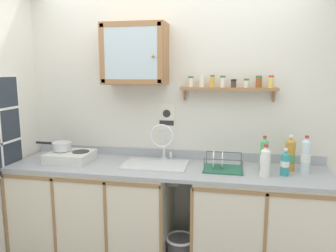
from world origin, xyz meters
TOP-DOWN VIEW (x-y plane):
  - back_wall at (0.00, 0.72)m, footprint 3.39×0.07m
  - lower_cabinet_run at (-0.68, 0.39)m, footprint 1.42×0.63m
  - lower_cabinet_run_right at (0.82, 0.39)m, footprint 1.13×0.63m
  - countertop at (0.00, 0.39)m, footprint 2.75×0.65m
  - backsplash at (0.00, 0.69)m, footprint 2.75×0.02m
  - sink at (-0.09, 0.43)m, footprint 0.56×0.41m
  - hot_plate_stove at (-0.89, 0.38)m, footprint 0.38×0.34m
  - saucepan at (-0.99, 0.40)m, footprint 0.35×0.18m
  - bottle_water_clear_0 at (1.14, 0.44)m, footprint 0.08×0.08m
  - bottle_opaque_white_1 at (0.82, 0.28)m, footprint 0.08×0.08m
  - bottle_juice_amber_2 at (1.03, 0.49)m, footprint 0.08×0.08m
  - bottle_detergent_teal_3 at (0.97, 0.34)m, footprint 0.07×0.07m
  - bottle_soda_green_4 at (0.82, 0.43)m, footprint 0.07×0.07m
  - dish_rack at (0.48, 0.39)m, footprint 0.33×0.27m
  - wall_cabinet at (-0.32, 0.57)m, footprint 0.57×0.29m
  - spice_shelf at (0.51, 0.63)m, footprint 0.84×0.14m
  - warning_sign at (-0.05, 0.70)m, footprint 0.16×0.01m

SIDE VIEW (x-z plane):
  - lower_cabinet_run_right at x=0.82m, z-range 0.00..0.92m
  - lower_cabinet_run at x=-0.68m, z-range 0.00..0.92m
  - countertop at x=0.00m, z-range 0.92..0.95m
  - sink at x=-0.09m, z-range 0.70..1.18m
  - dish_rack at x=0.48m, z-range 0.89..1.05m
  - backsplash at x=0.00m, z-range 0.95..1.03m
  - hot_plate_stove at x=-0.89m, z-range 0.94..1.04m
  - bottle_detergent_teal_3 at x=0.97m, z-range 0.94..1.16m
  - bottle_opaque_white_1 at x=0.82m, z-range 0.94..1.19m
  - bottle_soda_green_4 at x=0.82m, z-range 0.93..1.23m
  - bottle_juice_amber_2 at x=1.03m, z-range 0.93..1.23m
  - saucepan at x=-0.99m, z-range 1.04..1.12m
  - bottle_water_clear_0 at x=1.14m, z-range 0.93..1.24m
  - back_wall at x=0.00m, z-range 0.01..2.65m
  - warning_sign at x=-0.05m, z-range 1.21..1.46m
  - spice_shelf at x=0.51m, z-range 1.51..1.75m
  - wall_cabinet at x=-0.32m, z-range 1.65..2.18m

